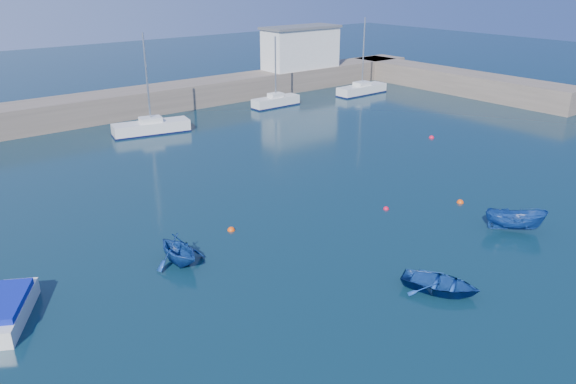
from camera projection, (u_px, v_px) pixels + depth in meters
ground at (455, 343)px, 23.36m from camera, size 220.00×220.00×0.00m
back_wall at (71, 111)px, 56.29m from camera, size 96.00×4.50×2.60m
right_arm at (455, 81)px, 71.68m from camera, size 4.50×32.00×2.60m
harbor_office at (301, 48)px, 72.32m from camera, size 10.00×4.00×5.00m
sailboat_6 at (151, 127)px, 53.22m from camera, size 7.38×3.40×9.33m
sailboat_7 at (276, 101)px, 63.81m from camera, size 5.82×1.69×7.76m
sailboat_8 at (362, 89)px, 70.20m from camera, size 7.12×2.12×9.25m
motorboat_1 at (8, 310)px, 24.74m from camera, size 3.60×4.72×1.11m
dinghy_center at (440, 284)px, 27.04m from camera, size 3.99×4.49×0.77m
dinghy_left at (178, 249)px, 29.46m from camera, size 2.90×3.31×1.66m
dinghy_right at (516, 220)px, 33.28m from camera, size 3.36×3.50×1.36m
buoy_1 at (386, 209)px, 36.50m from camera, size 0.38×0.38×0.38m
buoy_2 at (460, 203)px, 37.51m from camera, size 0.46×0.46×0.46m
buoy_3 at (231, 230)px, 33.51m from camera, size 0.46×0.46×0.46m
buoy_4 at (431, 138)px, 52.01m from camera, size 0.48×0.48×0.48m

